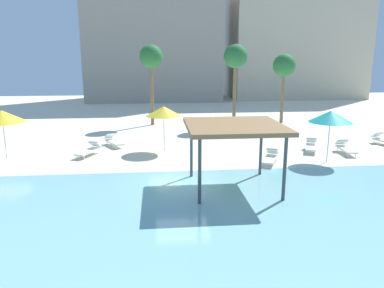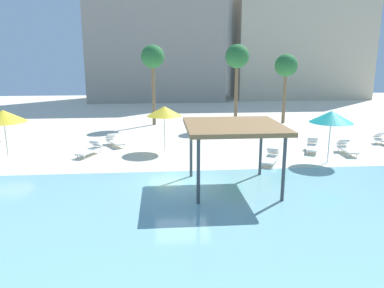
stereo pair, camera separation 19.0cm
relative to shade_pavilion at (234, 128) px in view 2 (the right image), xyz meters
name	(u,v)px [view 2 (the right image)]	position (x,y,z in m)	size (l,w,h in m)	color
ground_plane	(182,182)	(-2.16, 1.03, -2.66)	(80.00, 80.00, 0.00)	beige
lagoon_water	(191,235)	(-2.16, -4.22, -2.64)	(44.00, 13.50, 0.04)	#7AB7C1
shade_pavilion	(234,128)	(0.00, 0.00, 0.00)	(4.05, 4.05, 2.85)	#42474C
beach_umbrella_teal_0	(331,117)	(5.94, 3.53, -0.15)	(2.27, 2.27, 2.83)	silver
beach_umbrella_yellow_2	(164,111)	(-2.84, 6.92, -0.23)	(2.12, 2.12, 2.73)	silver
beach_umbrella_yellow_3	(3,116)	(-11.81, 6.09, -0.28)	(2.47, 2.47, 2.73)	silver
lounge_chair_1	(271,158)	(2.79, 3.57, -2.33)	(1.40, 1.96, 0.74)	white
lounge_chair_2	(90,150)	(-7.20, 6.21, -2.33)	(1.36, 1.97, 0.74)	white
lounge_chair_4	(312,146)	(6.07, 5.95, -2.33)	(1.30, 1.98, 0.74)	white
lounge_chair_5	(346,148)	(7.90, 5.27, -2.33)	(0.73, 1.93, 0.74)	white
lounge_chair_6	(115,141)	(-6.07, 8.48, -2.33)	(1.45, 1.95, 0.74)	white
palm_tree_0	(237,58)	(3.11, 14.66, 2.81)	(1.90, 1.90, 6.59)	brown
palm_tree_1	(153,59)	(-3.61, 15.82, 2.80)	(1.90, 1.90, 6.58)	brown
palm_tree_2	(286,67)	(7.53, 15.71, 2.11)	(1.90, 1.90, 5.86)	brown
hotel_block_0	(156,30)	(-3.44, 34.67, 6.28)	(17.09, 8.24, 17.88)	#9E9384
hotel_block_1	(295,38)	(16.12, 37.72, 5.57)	(18.02, 11.97, 16.46)	beige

